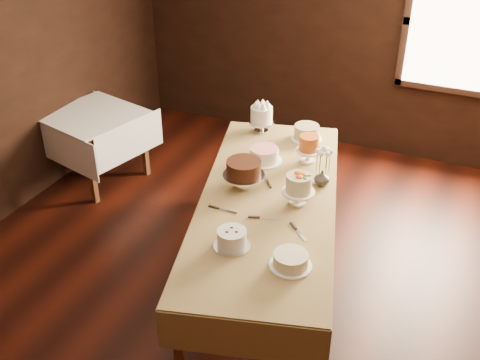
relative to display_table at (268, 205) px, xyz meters
name	(u,v)px	position (x,y,z in m)	size (l,w,h in m)	color
floor	(230,287)	(-0.24, -0.21, -0.77)	(5.00, 6.00, 0.01)	black
wall_back	(342,30)	(-0.24, 2.79, 0.63)	(5.00, 0.02, 2.80)	black
window	(465,27)	(1.06, 2.73, 0.83)	(1.10, 0.05, 1.30)	#FFEABF
display_table	(268,205)	(0.00, 0.00, 0.00)	(1.73, 2.88, 0.84)	#482513
side_table	(93,122)	(-2.34, 0.85, -0.09)	(1.10, 1.10, 0.77)	#482513
cake_meringue	(261,120)	(-0.50, 1.08, 0.18)	(0.29, 0.29, 0.27)	silver
cake_speckled	(306,133)	(-0.06, 1.11, 0.13)	(0.32, 0.32, 0.14)	white
cake_lattice	(264,156)	(-0.25, 0.54, 0.12)	(0.32, 0.32, 0.12)	white
cake_caramel	(309,150)	(0.10, 0.69, 0.17)	(0.24, 0.24, 0.26)	white
cake_chocolate	(244,175)	(-0.24, 0.08, 0.17)	(0.34, 0.34, 0.25)	silver
cake_flowers	(298,191)	(0.24, 0.02, 0.18)	(0.27, 0.27, 0.26)	white
cake_swirl	(232,239)	(0.00, -0.69, 0.13)	(0.28, 0.28, 0.13)	silver
cake_cream	(291,261)	(0.45, -0.72, 0.11)	(0.33, 0.33, 0.10)	white
cake_server_a	(270,218)	(0.12, -0.26, 0.07)	(0.24, 0.03, 0.01)	silver
cake_server_b	(301,235)	(0.40, -0.36, 0.07)	(0.24, 0.03, 0.01)	silver
cake_server_c	(265,178)	(-0.13, 0.27, 0.07)	(0.24, 0.03, 0.01)	silver
cake_server_d	(315,182)	(0.27, 0.37, 0.07)	(0.24, 0.03, 0.01)	silver
cake_server_e	(228,211)	(-0.21, -0.30, 0.07)	(0.24, 0.03, 0.01)	silver
flower_vase	(322,178)	(0.33, 0.36, 0.13)	(0.13, 0.13, 0.13)	#2D2823
flower_bouquet	(324,158)	(0.33, 0.36, 0.31)	(0.14, 0.14, 0.20)	white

